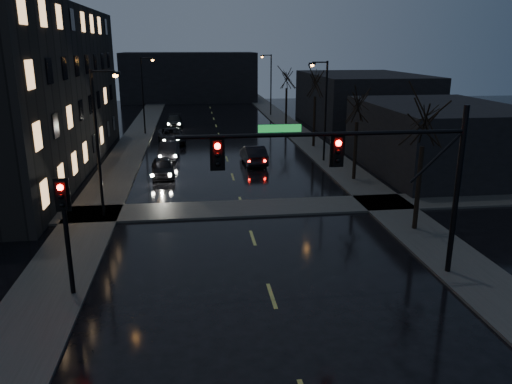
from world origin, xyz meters
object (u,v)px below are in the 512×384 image
object	(u,v)px
oncoming_car_a	(163,167)
lead_car	(254,154)
oncoming_car_b	(169,150)
oncoming_car_c	(172,136)
oncoming_car_d	(174,121)

from	to	relation	value
oncoming_car_a	lead_car	distance (m)	7.71
oncoming_car_a	oncoming_car_b	xyz separation A→B (m)	(0.20, 6.06, -0.00)
oncoming_car_a	lead_car	world-z (taller)	lead_car
oncoming_car_c	lead_car	bearing A→B (deg)	-62.67
oncoming_car_d	lead_car	bearing A→B (deg)	-71.43
oncoming_car_a	oncoming_car_d	world-z (taller)	oncoming_car_a
oncoming_car_a	oncoming_car_b	distance (m)	6.07
lead_car	oncoming_car_b	bearing A→B (deg)	-26.02
lead_car	oncoming_car_d	bearing A→B (deg)	-74.23
oncoming_car_c	lead_car	xyz separation A→B (m)	(6.83, -9.84, 0.04)
oncoming_car_a	lead_car	size ratio (longest dim) A/B	0.87
oncoming_car_d	oncoming_car_a	bearing A→B (deg)	-90.76
oncoming_car_c	oncoming_car_d	xyz separation A→B (m)	(-0.03, 10.16, -0.06)
oncoming_car_c	oncoming_car_b	bearing A→B (deg)	-97.43
oncoming_car_c	oncoming_car_d	size ratio (longest dim) A/B	1.15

